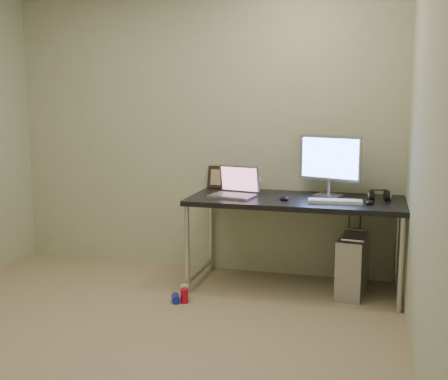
# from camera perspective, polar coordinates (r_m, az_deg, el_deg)

# --- Properties ---
(floor) EXTENTS (3.50, 3.50, 0.00)m
(floor) POSITION_cam_1_polar(r_m,az_deg,el_deg) (3.70, -10.59, -15.39)
(floor) COLOR tan
(floor) RESTS_ON ground
(wall_back) EXTENTS (3.50, 0.02, 2.50)m
(wall_back) POSITION_cam_1_polar(r_m,az_deg,el_deg) (5.01, -2.31, 6.01)
(wall_back) COLOR beige
(wall_back) RESTS_ON ground
(wall_right) EXTENTS (0.02, 3.50, 2.50)m
(wall_right) POSITION_cam_1_polar(r_m,az_deg,el_deg) (3.04, 19.89, 3.35)
(wall_right) COLOR beige
(wall_right) RESTS_ON ground
(desk) EXTENTS (1.70, 0.74, 0.75)m
(desk) POSITION_cam_1_polar(r_m,az_deg,el_deg) (4.52, 7.29, -1.75)
(desk) COLOR black
(desk) RESTS_ON ground
(tower_computer) EXTENTS (0.25, 0.47, 0.50)m
(tower_computer) POSITION_cam_1_polar(r_m,az_deg,el_deg) (4.56, 12.91, -7.51)
(tower_computer) COLOR silver
(tower_computer) RESTS_ON ground
(cable_a) EXTENTS (0.01, 0.16, 0.69)m
(cable_a) POSITION_cam_1_polar(r_m,az_deg,el_deg) (4.86, 12.56, -4.46)
(cable_a) COLOR black
(cable_a) RESTS_ON ground
(cable_b) EXTENTS (0.02, 0.11, 0.71)m
(cable_b) POSITION_cam_1_polar(r_m,az_deg,el_deg) (4.84, 13.61, -4.79)
(cable_b) COLOR black
(cable_b) RESTS_ON ground
(can_red) EXTENTS (0.07, 0.07, 0.11)m
(can_red) POSITION_cam_1_polar(r_m,az_deg,el_deg) (4.34, -4.04, -10.68)
(can_red) COLOR red
(can_red) RESTS_ON ground
(can_white) EXTENTS (0.08, 0.08, 0.11)m
(can_white) POSITION_cam_1_polar(r_m,az_deg,el_deg) (4.42, -4.00, -10.29)
(can_white) COLOR white
(can_white) RESTS_ON ground
(can_blue) EXTENTS (0.10, 0.13, 0.06)m
(can_blue) POSITION_cam_1_polar(r_m,az_deg,el_deg) (4.37, -4.94, -10.90)
(can_blue) COLOR #1827B7
(can_blue) RESTS_ON ground
(laptop) EXTENTS (0.40, 0.35, 0.24)m
(laptop) POSITION_cam_1_polar(r_m,az_deg,el_deg) (4.56, 1.14, 0.08)
(laptop) COLOR silver
(laptop) RESTS_ON desk
(monitor) EXTENTS (0.51, 0.22, 0.49)m
(monitor) POSITION_cam_1_polar(r_m,az_deg,el_deg) (4.60, 10.69, 2.93)
(monitor) COLOR silver
(monitor) RESTS_ON desk
(keyboard) EXTENTS (0.41, 0.16, 0.02)m
(keyboard) POSITION_cam_1_polar(r_m,az_deg,el_deg) (4.35, 11.22, -1.15)
(keyboard) COLOR silver
(keyboard) RESTS_ON desk
(mouse_right) EXTENTS (0.09, 0.12, 0.04)m
(mouse_right) POSITION_cam_1_polar(r_m,az_deg,el_deg) (4.36, 14.57, -1.14)
(mouse_right) COLOR black
(mouse_right) RESTS_ON desk
(mouse_left) EXTENTS (0.10, 0.13, 0.04)m
(mouse_left) POSITION_cam_1_polar(r_m,az_deg,el_deg) (4.42, 6.14, -0.75)
(mouse_left) COLOR black
(mouse_left) RESTS_ON desk
(headphones) EXTENTS (0.17, 0.10, 0.11)m
(headphones) POSITION_cam_1_polar(r_m,az_deg,el_deg) (4.54, 15.46, -0.65)
(headphones) COLOR black
(headphones) RESTS_ON desk
(picture_frame) EXTENTS (0.25, 0.09, 0.20)m
(picture_frame) POSITION_cam_1_polar(r_m,az_deg,el_deg) (4.95, -0.29, 1.30)
(picture_frame) COLOR black
(picture_frame) RESTS_ON desk
(webcam) EXTENTS (0.04, 0.04, 0.12)m
(webcam) POSITION_cam_1_polar(r_m,az_deg,el_deg) (4.81, 3.65, 0.93)
(webcam) COLOR silver
(webcam) RESTS_ON desk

